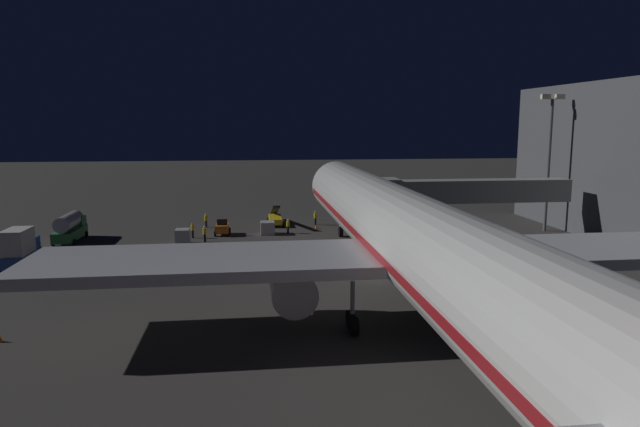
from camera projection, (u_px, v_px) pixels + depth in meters
name	position (u px, v px, depth m)	size (l,w,h in m)	color
ground_plane	(375.00, 279.00, 48.16)	(320.00, 320.00, 0.00)	#383533
airliner_at_gate	(409.00, 238.00, 37.71)	(48.38, 69.48, 19.92)	silver
jet_bridge	(455.00, 191.00, 62.94)	(22.99, 3.40, 7.13)	#9E9E99
apron_floodlight_mast	(549.00, 152.00, 68.13)	(2.90, 0.50, 16.52)	#59595E
belt_loader	(275.00, 218.00, 73.83)	(1.96, 8.84, 3.14)	yellow
cargo_truck_aft	(20.00, 248.00, 51.40)	(2.36, 4.84, 3.71)	#234C9E
baggage_tug_spare	(222.00, 228.00, 67.04)	(1.86, 2.57, 1.95)	orange
fuel_tanker	(70.00, 227.00, 63.29)	(2.46, 6.60, 3.15)	#287038
baggage_container_near_belt	(268.00, 228.00, 67.55)	(1.64, 1.84, 1.50)	#B7BABF
baggage_container_far_row	(183.00, 237.00, 61.91)	(1.51, 1.70, 1.66)	#B7BABF
ground_crew_near_nose_gear	(206.00, 220.00, 71.96)	(0.40, 0.40, 1.77)	black
ground_crew_by_belt_loader	(205.00, 233.00, 62.86)	(0.40, 0.40, 1.83)	black
ground_crew_marshaller_fwd	(193.00, 230.00, 65.17)	(0.40, 0.40, 1.77)	black
ground_crew_under_port_wing	(315.00, 217.00, 73.67)	(0.40, 0.40, 1.84)	black
ground_crew_by_tug	(288.00, 225.00, 67.95)	(0.40, 0.40, 1.75)	black
traffic_cone_nose_port	(351.00, 225.00, 71.77)	(0.36, 0.36, 0.55)	orange
traffic_cone_nose_starboard	(316.00, 226.00, 71.23)	(0.36, 0.36, 0.55)	orange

